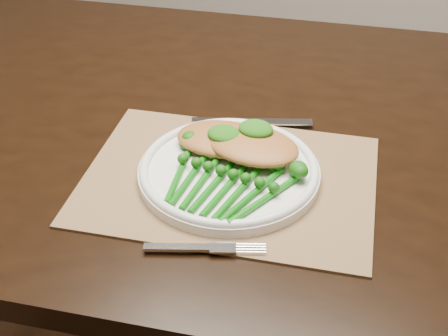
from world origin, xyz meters
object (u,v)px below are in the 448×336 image
at_px(dinner_plate, 229,170).
at_px(dining_table, 225,274).
at_px(chicken_fillet_left, 222,139).
at_px(placemat, 229,179).
at_px(broccolini_bundle, 220,186).

bearing_deg(dinner_plate, dining_table, 114.30).
bearing_deg(chicken_fillet_left, dining_table, 100.73).
bearing_deg(placemat, broccolini_bundle, -93.69).
bearing_deg(broccolini_bundle, placemat, 101.30).
xyz_separation_m(dining_table, dinner_plate, (0.07, -0.15, 0.39)).
height_order(dining_table, dinner_plate, dinner_plate).
height_order(dinner_plate, broccolini_bundle, broccolini_bundle).
bearing_deg(chicken_fillet_left, broccolini_bundle, -78.54).
height_order(dining_table, placemat, placemat).
height_order(placemat, broccolini_bundle, broccolini_bundle).
xyz_separation_m(chicken_fillet_left, broccolini_bundle, (0.04, -0.10, -0.01)).
distance_m(placemat, dinner_plate, 0.01).
distance_m(dinner_plate, broccolini_bundle, 0.05).
height_order(placemat, dinner_plate, dinner_plate).
xyz_separation_m(dining_table, placemat, (0.07, -0.15, 0.37)).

